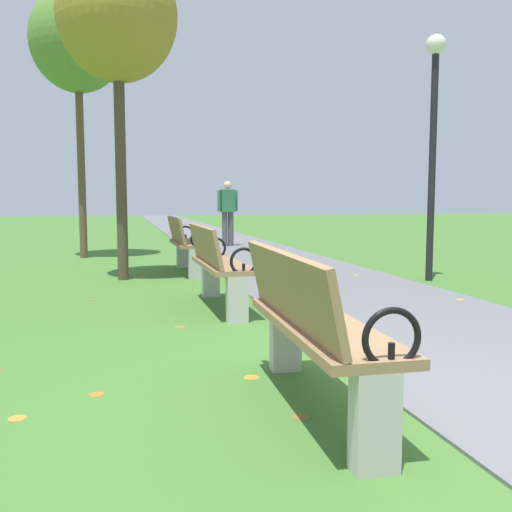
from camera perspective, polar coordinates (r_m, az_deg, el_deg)
name	(u,v)px	position (r m, az deg, el deg)	size (l,w,h in m)	color
ground_plane	(398,406)	(3.40, 14.23, -14.60)	(80.00, 80.00, 0.00)	#42722D
paved_walkway	(197,231)	(21.03, -6.06, 2.53)	(2.55, 44.00, 0.02)	slate
park_bench_1	(311,325)	(3.12, 5.64, -6.99)	(0.52, 1.61, 0.90)	#93704C
park_bench_2	(217,264)	(6.04, -3.95, -0.81)	(0.49, 1.61, 0.90)	#93704C
park_bench_3	(185,243)	(9.06, -7.24, 1.34)	(0.50, 1.61, 0.90)	#93704C
tree_1	(117,17)	(8.80, -13.95, 22.54)	(1.69, 1.69, 4.70)	#4C3D2D
tree_2	(77,42)	(12.26, -17.72, 20.05)	(1.83, 1.83, 5.29)	brown
pedestrian_walking	(228,210)	(14.09, -2.91, 4.73)	(0.53, 0.26, 1.62)	#4C4C56
lamp_post	(434,120)	(8.55, 17.64, 13.11)	(0.28, 0.28, 3.48)	black
scattered_leaves	(238,310)	(5.97, -1.88, -5.49)	(4.84, 10.19, 0.02)	#AD6B23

